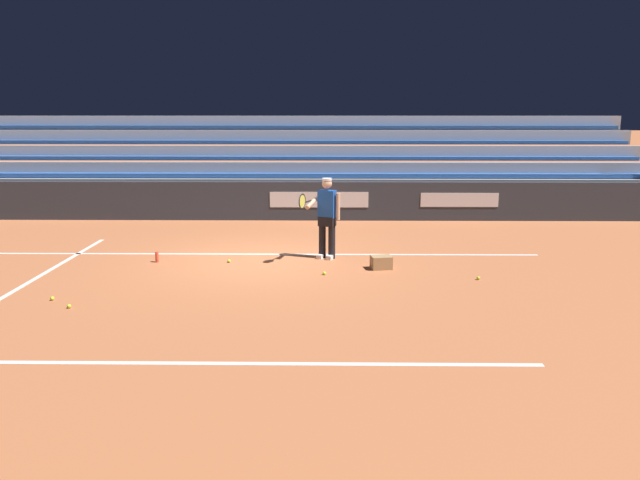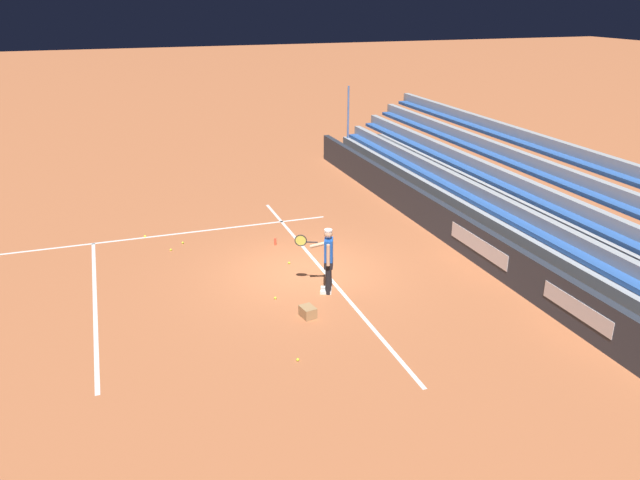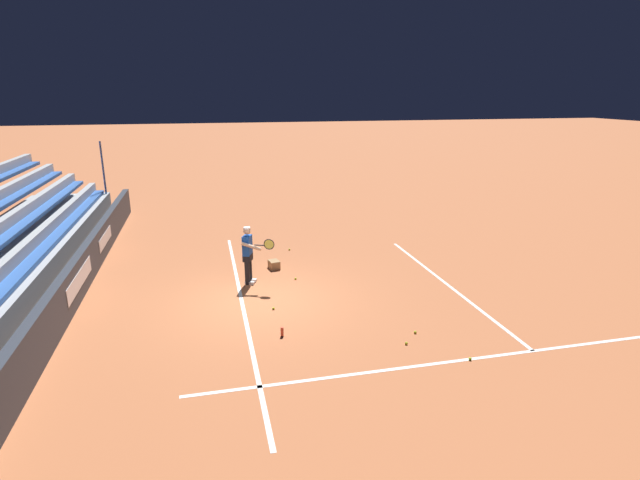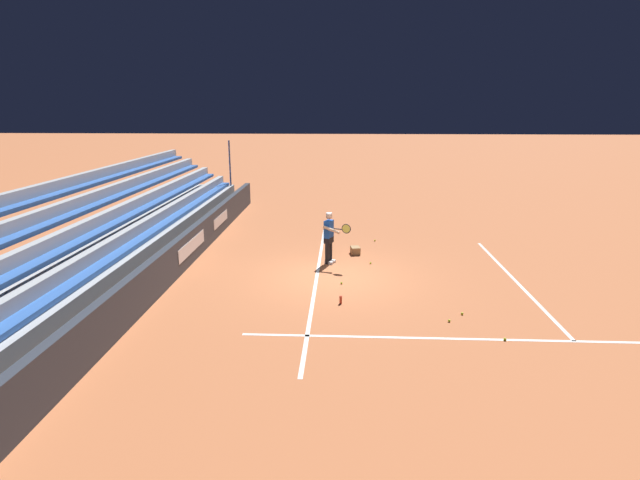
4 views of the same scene
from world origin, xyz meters
name	(u,v)px [view 4 (image 4 of 4)]	position (x,y,z in m)	size (l,w,h in m)	color
ground_plane	(333,277)	(0.00, 0.00, 0.00)	(160.00, 160.00, 0.00)	#B7663D
court_baseline_white	(317,276)	(0.00, -0.50, 0.00)	(12.00, 0.10, 0.01)	white
court_sideline_white	(506,340)	(4.11, 4.00, 0.00)	(0.10, 12.00, 0.01)	white
court_service_line_white	(514,279)	(0.00, 5.50, 0.00)	(8.22, 0.10, 0.01)	white
back_wall_sponsor_board	(177,257)	(-0.01, -4.84, 0.55)	(23.48, 0.25, 1.10)	#2D333D
bleacher_stand	(106,250)	(0.00, -7.07, 0.76)	(22.31, 3.20, 3.40)	#9EA3A8
tennis_player	(329,237)	(-1.37, -0.16, 0.89)	(0.84, 0.92, 1.71)	black
ball_box_cardboard	(355,250)	(-2.48, 0.73, 0.13)	(0.40, 0.30, 0.26)	#A87F51
tennis_ball_stray_back	(462,314)	(2.75, 3.32, 0.03)	(0.07, 0.07, 0.07)	#CCE533
tennis_ball_toward_net	(505,339)	(4.14, 3.95, 0.03)	(0.07, 0.07, 0.07)	#CCE533
tennis_ball_by_box	(449,321)	(3.20, 2.91, 0.03)	(0.07, 0.07, 0.07)	#CCE533
tennis_ball_near_player	(375,240)	(-4.23, 1.53, 0.03)	(0.07, 0.07, 0.07)	#CCE533
tennis_ball_far_right	(341,283)	(0.65, 0.26, 0.03)	(0.07, 0.07, 0.07)	#CCE533
tennis_ball_on_baseline	(371,263)	(-1.34, 1.22, 0.03)	(0.07, 0.07, 0.07)	#CCE533
water_bottle	(341,300)	(2.15, 0.25, 0.11)	(0.07, 0.07, 0.22)	#EA4C33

